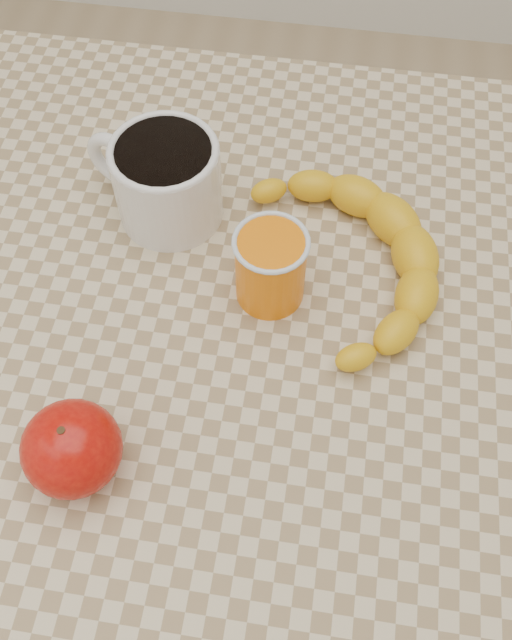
# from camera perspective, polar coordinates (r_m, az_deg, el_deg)

# --- Properties ---
(ground) EXTENTS (3.00, 3.00, 0.00)m
(ground) POSITION_cam_1_polar(r_m,az_deg,el_deg) (1.39, -0.00, -16.76)
(ground) COLOR tan
(ground) RESTS_ON ground
(table) EXTENTS (0.80, 0.80, 0.75)m
(table) POSITION_cam_1_polar(r_m,az_deg,el_deg) (0.76, -0.00, -4.13)
(table) COLOR beige
(table) RESTS_ON ground
(coffee_mug) EXTENTS (0.17, 0.14, 0.09)m
(coffee_mug) POSITION_cam_1_polar(r_m,az_deg,el_deg) (0.74, -7.33, 11.22)
(coffee_mug) COLOR silver
(coffee_mug) RESTS_ON table
(orange_juice_glass) EXTENTS (0.07, 0.07, 0.08)m
(orange_juice_glass) POSITION_cam_1_polar(r_m,az_deg,el_deg) (0.68, 1.16, 4.29)
(orange_juice_glass) COLOR orange
(orange_juice_glass) RESTS_ON table
(apple) EXTENTS (0.11, 0.11, 0.08)m
(apple) POSITION_cam_1_polar(r_m,az_deg,el_deg) (0.61, -14.51, -9.93)
(apple) COLOR #970605
(apple) RESTS_ON table
(banana) EXTENTS (0.38, 0.42, 0.05)m
(banana) POSITION_cam_1_polar(r_m,az_deg,el_deg) (0.72, 7.75, 4.99)
(banana) COLOR gold
(banana) RESTS_ON table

